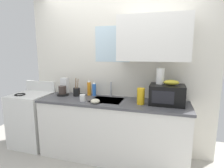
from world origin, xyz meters
name	(u,v)px	position (x,y,z in m)	size (l,w,h in m)	color
kitchen_wall_assembly	(124,68)	(0.11, 0.31, 1.36)	(2.97, 0.42, 2.50)	silver
counter_unit	(112,129)	(0.00, 0.00, 0.46)	(2.20, 0.63, 0.90)	white
sink_faucet	(111,89)	(-0.09, 0.24, 1.02)	(0.03, 0.03, 0.23)	#B2B5BA
stove_range	(32,119)	(-1.45, 0.00, 0.46)	(0.60, 0.60, 1.08)	white
microwave	(167,95)	(0.77, 0.05, 1.04)	(0.46, 0.35, 0.27)	black
banana_bunch	(171,82)	(0.82, 0.05, 1.20)	(0.20, 0.11, 0.07)	gold
paper_towel_roll	(160,76)	(0.67, 0.10, 1.28)	(0.11, 0.11, 0.22)	white
coffee_maker	(64,89)	(-0.87, 0.11, 1.00)	(0.19, 0.21, 0.28)	black
dish_soap_bottle_blue	(94,89)	(-0.37, 0.21, 1.01)	(0.06, 0.06, 0.23)	blue
dish_soap_bottle_orange	(89,88)	(-0.46, 0.22, 1.02)	(0.06, 0.06, 0.25)	orange
cereal_canister	(141,96)	(0.43, -0.05, 1.01)	(0.10, 0.10, 0.22)	gold
mug_white	(83,98)	(-0.41, -0.14, 0.95)	(0.08, 0.08, 0.10)	white
utensil_crock	(77,92)	(-0.64, 0.12, 0.97)	(0.11, 0.11, 0.29)	black
small_bowl	(95,101)	(-0.19, -0.20, 0.93)	(0.13, 0.13, 0.07)	beige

